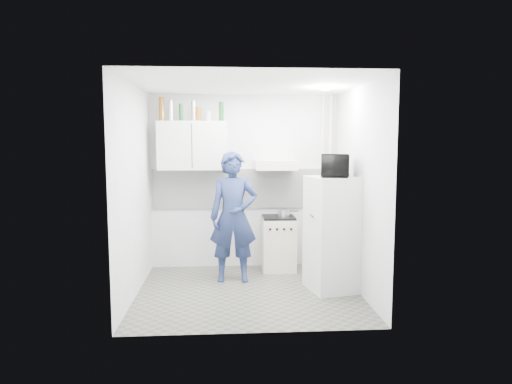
{
  "coord_description": "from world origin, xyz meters",
  "views": [
    {
      "loc": [
        -0.28,
        -5.62,
        1.91
      ],
      "look_at": [
        0.12,
        0.3,
        1.25
      ],
      "focal_mm": 32.0,
      "sensor_mm": 36.0,
      "label": 1
    }
  ],
  "objects": [
    {
      "name": "canister_b",
      "position": [
        -0.52,
        1.07,
        2.27
      ],
      "size": [
        0.07,
        0.07,
        0.14
      ],
      "primitive_type": "cylinder",
      "color": "#B2B7BC",
      "rests_on": "upper_cabinet"
    },
    {
      "name": "wall_left",
      "position": [
        -1.4,
        0.0,
        1.3
      ],
      "size": [
        0.0,
        2.6,
        2.6
      ],
      "primitive_type": "plane",
      "rotation": [
        1.57,
        0.0,
        1.57
      ],
      "color": "silver",
      "rests_on": "floor"
    },
    {
      "name": "wall_back",
      "position": [
        0.0,
        1.25,
        1.3
      ],
      "size": [
        2.8,
        0.0,
        2.8
      ],
      "primitive_type": "plane",
      "rotation": [
        1.57,
        0.0,
        0.0
      ],
      "color": "silver",
      "rests_on": "floor"
    },
    {
      "name": "pipe_a",
      "position": [
        1.3,
        1.17,
        1.3
      ],
      "size": [
        0.05,
        0.05,
        2.6
      ],
      "primitive_type": "cylinder",
      "color": "beige",
      "rests_on": "floor"
    },
    {
      "name": "ceiling_spot_fixture",
      "position": [
        1.0,
        0.2,
        2.57
      ],
      "size": [
        0.1,
        0.1,
        0.02
      ],
      "primitive_type": "cylinder",
      "color": "white",
      "rests_on": "ceiling"
    },
    {
      "name": "bottle_a",
      "position": [
        -1.19,
        1.07,
        2.37
      ],
      "size": [
        0.08,
        0.08,
        0.34
      ],
      "primitive_type": "cylinder",
      "color": "brown",
      "rests_on": "upper_cabinet"
    },
    {
      "name": "wall_right",
      "position": [
        1.4,
        0.0,
        1.3
      ],
      "size": [
        0.0,
        2.6,
        2.6
      ],
      "primitive_type": "plane",
      "rotation": [
        1.57,
        0.0,
        -1.57
      ],
      "color": "silver",
      "rests_on": "floor"
    },
    {
      "name": "bottle_b",
      "position": [
        -1.06,
        1.07,
        2.34
      ],
      "size": [
        0.07,
        0.07,
        0.29
      ],
      "primitive_type": "cylinder",
      "color": "silver",
      "rests_on": "upper_cabinet"
    },
    {
      "name": "upper_cabinet",
      "position": [
        -0.75,
        1.07,
        1.85
      ],
      "size": [
        1.0,
        0.35,
        0.7
      ],
      "primitive_type": "cube",
      "color": "silver",
      "rests_on": "wall_back"
    },
    {
      "name": "pipe_b",
      "position": [
        1.18,
        1.17,
        1.3
      ],
      "size": [
        0.04,
        0.04,
        2.6
      ],
      "primitive_type": "cylinder",
      "color": "beige",
      "rests_on": "floor"
    },
    {
      "name": "ceiling",
      "position": [
        0.0,
        0.0,
        2.6
      ],
      "size": [
        2.8,
        2.8,
        0.0
      ],
      "primitive_type": "plane",
      "color": "white",
      "rests_on": "wall_back"
    },
    {
      "name": "bottle_e",
      "position": [
        -0.33,
        1.07,
        2.34
      ],
      "size": [
        0.07,
        0.07,
        0.28
      ],
      "primitive_type": "cylinder",
      "color": "#144C1E",
      "rests_on": "upper_cabinet"
    },
    {
      "name": "saucepan",
      "position": [
        0.57,
        0.98,
        0.86
      ],
      "size": [
        0.18,
        0.18,
        0.1
      ],
      "primitive_type": "cylinder",
      "color": "silver",
      "rests_on": "stove_top"
    },
    {
      "name": "canister_a",
      "position": [
        -0.66,
        1.07,
        2.3
      ],
      "size": [
        0.08,
        0.08,
        0.2
      ],
      "primitive_type": "cylinder",
      "color": "brown",
      "rests_on": "upper_cabinet"
    },
    {
      "name": "microwave",
      "position": [
        1.1,
        0.05,
        1.61
      ],
      "size": [
        0.57,
        0.44,
        0.28
      ],
      "primitive_type": "imported",
      "rotation": [
        0.0,
        0.0,
        1.36
      ],
      "color": "black",
      "rests_on": "fridge"
    },
    {
      "name": "range_hood",
      "position": [
        0.45,
        1.0,
        1.57
      ],
      "size": [
        0.6,
        0.5,
        0.14
      ],
      "primitive_type": "cube",
      "color": "beige",
      "rests_on": "wall_back"
    },
    {
      "name": "bottle_c",
      "position": [
        -0.91,
        1.07,
        2.32
      ],
      "size": [
        0.06,
        0.06,
        0.25
      ],
      "primitive_type": "cylinder",
      "color": "#144C1E",
      "rests_on": "upper_cabinet"
    },
    {
      "name": "bottle_d",
      "position": [
        -0.73,
        1.07,
        2.34
      ],
      "size": [
        0.07,
        0.07,
        0.29
      ],
      "primitive_type": "cylinder",
      "color": "silver",
      "rests_on": "upper_cabinet"
    },
    {
      "name": "fridge",
      "position": [
        1.1,
        0.05,
        0.73
      ],
      "size": [
        0.72,
        0.72,
        1.47
      ],
      "primitive_type": "cube",
      "rotation": [
        0.0,
        0.0,
        0.21
      ],
      "color": "silver",
      "rests_on": "floor"
    },
    {
      "name": "backsplash",
      "position": [
        0.0,
        1.24,
        1.2
      ],
      "size": [
        2.74,
        0.03,
        0.6
      ],
      "primitive_type": "cube",
      "color": "white",
      "rests_on": "wall_back"
    },
    {
      "name": "person",
      "position": [
        -0.17,
        0.51,
        0.89
      ],
      "size": [
        0.65,
        0.43,
        1.78
      ],
      "primitive_type": "imported",
      "rotation": [
        0.0,
        0.0,
        -0.01
      ],
      "color": "navy",
      "rests_on": "floor"
    },
    {
      "name": "stove",
      "position": [
        0.5,
        1.0,
        0.39
      ],
      "size": [
        0.49,
        0.49,
        0.78
      ],
      "primitive_type": "cube",
      "color": "beige",
      "rests_on": "floor"
    },
    {
      "name": "floor",
      "position": [
        0.0,
        0.0,
        0.0
      ],
      "size": [
        2.8,
        2.8,
        0.0
      ],
      "primitive_type": "plane",
      "color": "#56564A",
      "rests_on": "ground"
    },
    {
      "name": "stove_top",
      "position": [
        0.5,
        1.0,
        0.79
      ],
      "size": [
        0.47,
        0.47,
        0.03
      ],
      "primitive_type": "cube",
      "color": "black",
      "rests_on": "stove"
    }
  ]
}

